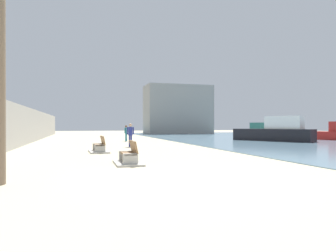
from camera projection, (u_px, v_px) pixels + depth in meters
ground_plane at (114, 144)px, 26.99m from camera, size 120.00×120.00×0.00m
seawall at (20, 126)px, 24.93m from camera, size 0.80×64.00×3.14m
bench_near at (129, 158)px, 13.12m from camera, size 1.13×2.12×0.98m
bench_far at (99, 148)px, 18.68m from camera, size 1.18×2.14×0.98m
person_walking at (130, 133)px, 23.17m from camera, size 0.52×0.23×1.75m
person_standing at (126, 132)px, 31.01m from camera, size 0.38×0.42×1.61m
boat_far_left at (255, 130)px, 52.83m from camera, size 3.81×5.46×1.98m
boat_far_right at (275, 132)px, 30.92m from camera, size 5.55×7.70×2.46m
harbor_building at (178, 110)px, 57.92m from camera, size 12.00×6.00×8.87m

